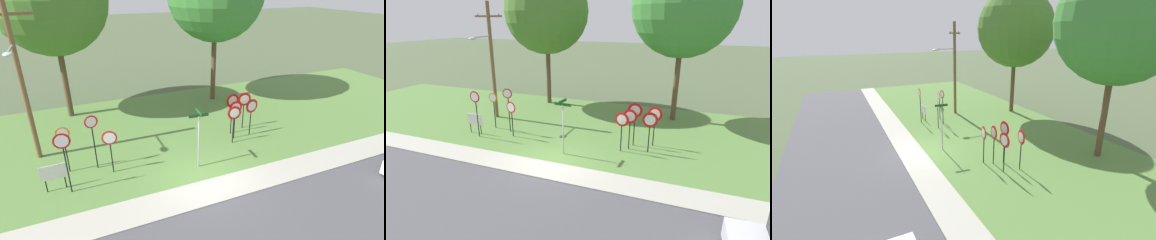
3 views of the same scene
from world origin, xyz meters
TOP-DOWN VIEW (x-y plane):
  - ground_plane at (0.00, 0.00)m, footprint 160.00×160.00m
  - road_asphalt at (0.00, -4.80)m, footprint 44.00×6.40m
  - sidewalk_strip at (0.00, -0.80)m, footprint 44.00×1.60m
  - grass_median at (0.00, 6.00)m, footprint 44.00×12.00m
  - stop_sign_near_left at (-4.39, 2.97)m, footprint 0.61×0.14m
  - stop_sign_near_right at (-5.66, 1.52)m, footprint 0.68×0.10m
  - stop_sign_far_left at (-5.66, 3.17)m, footprint 0.62×0.10m
  - stop_sign_far_center at (-3.74, 2.30)m, footprint 0.69×0.16m
  - yield_sign_near_left at (4.34, 3.02)m, footprint 0.83×0.12m
  - yield_sign_near_right at (3.28, 3.03)m, footprint 0.79×0.13m
  - yield_sign_far_left at (4.46, 3.99)m, footprint 0.81×0.19m
  - yield_sign_far_right at (3.42, 3.63)m, footprint 0.82×0.11m
  - yield_sign_center at (2.94, 2.58)m, footprint 0.78×0.15m
  - street_name_post at (0.17, 1.16)m, footprint 0.96×0.82m
  - utility_pole at (-7.02, 5.07)m, footprint 2.10×2.16m
  - notice_board at (-6.25, 1.96)m, footprint 1.10×0.08m
  - oak_tree_left at (-5.22, 10.20)m, footprint 6.62×6.62m
  - oak_tree_right at (5.08, 9.37)m, footprint 6.70×6.70m

SIDE VIEW (x-z plane):
  - ground_plane at x=0.00m, z-range 0.00..0.00m
  - road_asphalt at x=0.00m, z-range 0.00..0.01m
  - grass_median at x=0.00m, z-range 0.00..0.04m
  - sidewalk_strip at x=0.00m, z-range 0.00..0.06m
  - notice_board at x=-6.25m, z-range 0.25..1.50m
  - stop_sign_far_center at x=-3.74m, z-range 0.53..2.74m
  - yield_sign_center at x=2.94m, z-range 0.58..2.80m
  - yield_sign_near_left at x=4.34m, z-range 0.59..2.84m
  - stop_sign_far_left at x=-5.66m, z-range 0.55..2.93m
  - yield_sign_near_right at x=3.28m, z-range 0.60..2.91m
  - yield_sign_far_left at x=4.46m, z-range 0.60..2.91m
  - street_name_post at x=0.17m, z-range 0.32..3.31m
  - yield_sign_far_right at x=3.42m, z-range 0.67..3.17m
  - stop_sign_near_left at x=-4.39m, z-range 0.63..3.44m
  - stop_sign_near_right at x=-5.66m, z-range 0.67..3.53m
  - utility_pole at x=-7.02m, z-range 0.38..8.36m
  - oak_tree_left at x=-5.22m, z-range 2.08..12.80m
  - oak_tree_right at x=5.08m, z-range 2.20..13.24m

